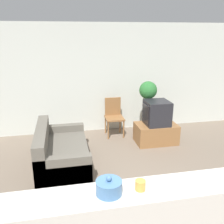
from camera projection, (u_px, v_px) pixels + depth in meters
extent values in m
plane|color=#756656|center=(127.00, 220.00, 3.42)|extent=(14.00, 14.00, 0.00)
cube|color=silver|center=(93.00, 79.00, 6.22)|extent=(9.00, 0.06, 2.70)
cube|color=#605B51|center=(63.00, 155.00, 4.79)|extent=(0.94, 1.63, 0.41)
cube|color=#605B51|center=(42.00, 138.00, 4.61)|extent=(0.20, 1.63, 0.37)
cube|color=#605B51|center=(64.00, 172.00, 4.08)|extent=(0.94, 0.16, 0.55)
cube|color=#605B51|center=(62.00, 137.00, 5.46)|extent=(0.94, 0.16, 0.55)
cube|color=olive|center=(156.00, 133.00, 5.79)|extent=(0.93, 0.59, 0.45)
cube|color=#232328|center=(157.00, 113.00, 5.64)|extent=(0.52, 0.53, 0.55)
cube|color=black|center=(146.00, 114.00, 5.59)|extent=(0.02, 0.44, 0.43)
cube|color=olive|center=(114.00, 118.00, 6.11)|extent=(0.44, 0.44, 0.04)
cube|color=olive|center=(113.00, 106.00, 6.23)|extent=(0.40, 0.04, 0.45)
cylinder|color=olive|center=(108.00, 131.00, 5.97)|extent=(0.04, 0.04, 0.44)
cylinder|color=olive|center=(124.00, 129.00, 6.04)|extent=(0.04, 0.04, 0.44)
cylinder|color=olive|center=(106.00, 125.00, 6.32)|extent=(0.04, 0.04, 0.44)
cylinder|color=olive|center=(120.00, 124.00, 6.40)|extent=(0.04, 0.04, 0.44)
cylinder|color=olive|center=(147.00, 120.00, 6.10)|extent=(0.12, 0.12, 0.82)
cylinder|color=white|center=(148.00, 101.00, 5.95)|extent=(0.21, 0.21, 0.16)
sphere|color=#2D7033|center=(148.00, 90.00, 5.88)|extent=(0.42, 0.42, 0.42)
cylinder|color=#4C7AAD|center=(109.00, 187.00, 2.42)|extent=(0.26, 0.26, 0.14)
sphere|color=#4C7AAD|center=(109.00, 178.00, 2.39)|extent=(0.06, 0.06, 0.06)
cylinder|color=gold|center=(140.00, 185.00, 2.48)|extent=(0.11, 0.11, 0.10)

